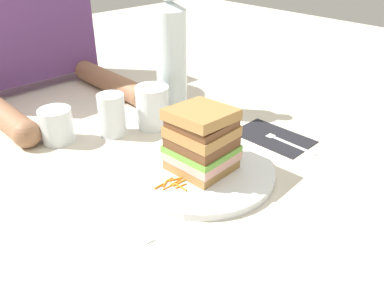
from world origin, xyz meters
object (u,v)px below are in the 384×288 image
Objects in this scene: water_bottle at (171,58)px; empty_tumbler_0 at (112,115)px; sandwich at (203,140)px; fork at (282,139)px; juice_glass at (153,110)px; empty_tumbler_1 at (57,125)px; napkin_dark at (273,137)px; main_plate at (202,170)px; knife at (123,210)px; diner_across at (16,3)px.

water_bottle is 3.22× the size of empty_tumbler_0.
sandwich reaches higher than fork.
juice_glass reaches higher than empty_tumbler_1.
water_bottle reaches higher than napkin_dark.
main_plate is 0.18m from knife.
knife is 0.44m from water_bottle.
juice_glass reaches higher than empty_tumbler_0.
sandwich is 1.28× the size of juice_glass.
napkin_dark is 0.02m from fork.
sandwich is at bearing -119.92° from water_bottle.
fork is at bearing -5.52° from knife.
sandwich is 0.35m from empty_tumbler_1.
napkin_dark is 0.41m from knife.
juice_glass is 0.32× the size of water_bottle.
knife is 0.37× the size of diner_across.
empty_tumbler_0 is 0.45m from diner_across.
empty_tumbler_1 is (-0.14, 0.32, -0.04)m from sandwich.
empty_tumbler_1 is (-0.11, 0.06, -0.01)m from empty_tumbler_0.
water_bottle reaches higher than empty_tumbler_0.
diner_across is at bearing 111.79° from napkin_dark.
water_bottle is (0.15, 0.26, 0.14)m from main_plate.
diner_across is (0.14, 0.66, 0.24)m from knife.
main_plate is at bearing -3.45° from knife.
juice_glass is 0.10m from empty_tumbler_0.
empty_tumbler_1 is (-0.29, 0.06, -0.11)m from water_bottle.
water_bottle is 0.46m from diner_across.
juice_glass is at bearing 75.12° from main_plate.
napkin_dark is 0.29m from juice_glass.
main_plate reaches higher than napkin_dark.
main_plate is at bearing -86.10° from diner_across.
empty_tumbler_0 is (-0.18, -0.00, -0.09)m from water_bottle.
fork is at bearing -48.48° from empty_tumbler_0.
knife is 0.30m from empty_tumbler_0.
fork is 0.31m from juice_glass.
water_bottle is at bearing 104.18° from fork.
sandwich is 0.24m from juice_glass.
sandwich is 0.27m from empty_tumbler_0.
sandwich is (-0.00, 0.00, 0.07)m from main_plate.
napkin_dark is 2.22× the size of empty_tumbler_1.
empty_tumbler_1 is at bearing 113.87° from sandwich.
diner_across is at bearing 103.70° from juice_glass.
empty_tumbler_1 is at bearing 138.36° from napkin_dark.
napkin_dark is at bearing -46.21° from empty_tumbler_0.
empty_tumbler_1 is at bearing -105.27° from diner_across.
main_plate is 0.90× the size of water_bottle.
knife is at bearing 174.48° from fork.
napkin_dark is 0.37m from empty_tumbler_0.
knife is at bearing -142.85° from water_bottle.
juice_glass is (0.06, 0.23, 0.04)m from main_plate.
fork is at bearing -68.83° from diner_across.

